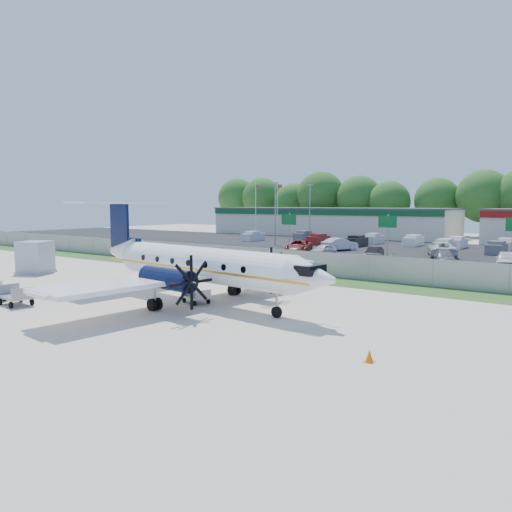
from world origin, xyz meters
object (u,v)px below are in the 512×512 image
Objects in this scene: baggage_cart_far at (196,296)px; service_container at (35,258)px; aircraft at (198,264)px; baggage_cart_near at (16,296)px.

baggage_cart_far is 20.31m from service_container.
service_container is (-20.17, 1.15, -1.08)m from aircraft.
baggage_cart_near is 14.53m from service_container.
service_container is at bearing 175.88° from baggage_cart_far.
baggage_cart_far is at bearing -4.12° from service_container.
aircraft reaches higher than baggage_cart_near.
aircraft is 1.97m from baggage_cart_far.
service_container is at bearing 145.69° from baggage_cart_near.
aircraft is 6.08× the size of service_container.
baggage_cart_near is at bearing -139.34° from aircraft.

